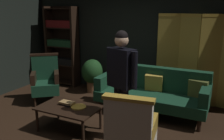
% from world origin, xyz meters
% --- Properties ---
extents(ground_plane, '(10.00, 10.00, 0.00)m').
position_xyz_m(ground_plane, '(0.00, 0.00, 0.00)').
color(ground_plane, black).
extents(back_wall, '(7.20, 0.10, 2.80)m').
position_xyz_m(back_wall, '(0.00, 2.45, 1.40)').
color(back_wall, black).
rests_on(back_wall, ground_plane).
extents(folding_screen, '(1.72, 0.25, 1.90)m').
position_xyz_m(folding_screen, '(1.27, 2.23, 0.99)').
color(folding_screen, '#B29338').
rests_on(folding_screen, ground_plane).
extents(bookshelf, '(0.90, 0.32, 2.05)m').
position_xyz_m(bookshelf, '(-2.15, 2.20, 1.07)').
color(bookshelf, black).
rests_on(bookshelf, ground_plane).
extents(velvet_couch, '(2.12, 0.78, 0.88)m').
position_xyz_m(velvet_couch, '(0.55, 1.45, 0.45)').
color(velvet_couch, black).
rests_on(velvet_couch, ground_plane).
extents(coffee_table, '(1.00, 0.64, 0.42)m').
position_xyz_m(coffee_table, '(-0.47, 0.12, 0.37)').
color(coffee_table, black).
rests_on(coffee_table, ground_plane).
extents(armchair_gilt_accent, '(0.66, 0.65, 1.04)m').
position_xyz_m(armchair_gilt_accent, '(0.84, -0.36, 0.49)').
color(armchair_gilt_accent, '#B78E33').
rests_on(armchair_gilt_accent, ground_plane).
extents(armchair_wing_left, '(0.81, 0.81, 1.04)m').
position_xyz_m(armchair_wing_left, '(-1.71, 0.99, 0.49)').
color(armchair_wing_left, black).
rests_on(armchair_wing_left, ground_plane).
extents(standing_figure, '(0.56, 0.33, 1.70)m').
position_xyz_m(standing_figure, '(0.42, 0.27, 1.03)').
color(standing_figure, black).
rests_on(standing_figure, ground_plane).
extents(potted_plant, '(0.52, 0.52, 0.81)m').
position_xyz_m(potted_plant, '(-1.11, 1.97, 0.47)').
color(potted_plant, brown).
rests_on(potted_plant, ground_plane).
extents(book_black_cloth, '(0.24, 0.18, 0.02)m').
position_xyz_m(book_black_cloth, '(-0.55, 0.19, 0.43)').
color(book_black_cloth, black).
rests_on(book_black_cloth, coffee_table).
extents(book_tan_leather, '(0.26, 0.15, 0.03)m').
position_xyz_m(book_tan_leather, '(-0.55, 0.19, 0.46)').
color(book_tan_leather, '#9E7A47').
rests_on(book_tan_leather, book_black_cloth).
extents(brass_tray, '(0.25, 0.25, 0.02)m').
position_xyz_m(brass_tray, '(-0.31, 0.18, 0.43)').
color(brass_tray, gold).
rests_on(brass_tray, coffee_table).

